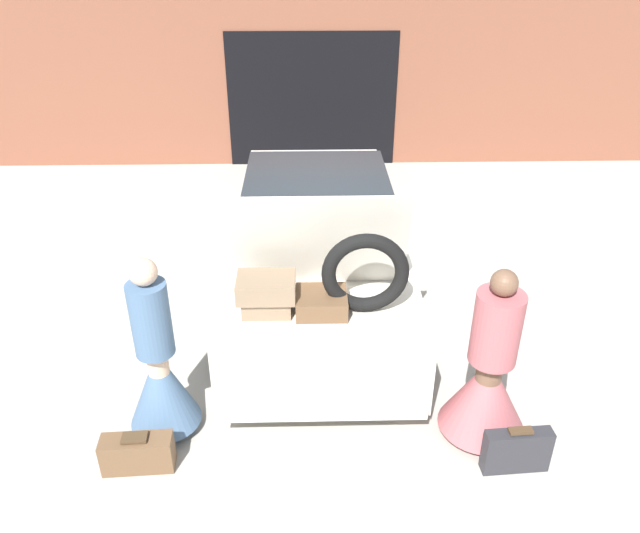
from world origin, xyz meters
TOP-DOWN VIEW (x-y plane):
  - ground_plane at (0.00, 0.00)m, footprint 40.00×40.00m
  - garage_wall_back at (0.00, 4.22)m, footprint 12.00×0.14m
  - car at (0.00, -0.01)m, footprint 1.83×4.78m
  - person_left at (-1.33, -2.23)m, footprint 0.59×0.59m
  - person_right at (1.33, -2.35)m, footprint 0.71×0.71m
  - suitcase_beside_left_person at (-1.46, -2.68)m, footprint 0.56×0.22m
  - suitcase_beside_right_person at (1.49, -2.76)m, footprint 0.53×0.16m

SIDE VIEW (x-z plane):
  - ground_plane at x=0.00m, z-range 0.00..0.00m
  - suitcase_beside_left_person at x=-1.46m, z-range -0.01..0.32m
  - suitcase_beside_right_person at x=1.49m, z-range -0.01..0.40m
  - person_right at x=1.33m, z-range -0.23..1.34m
  - person_left at x=-1.33m, z-range -0.23..1.40m
  - car at x=0.00m, z-range -0.30..1.52m
  - garage_wall_back at x=0.00m, z-range -0.01..2.79m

